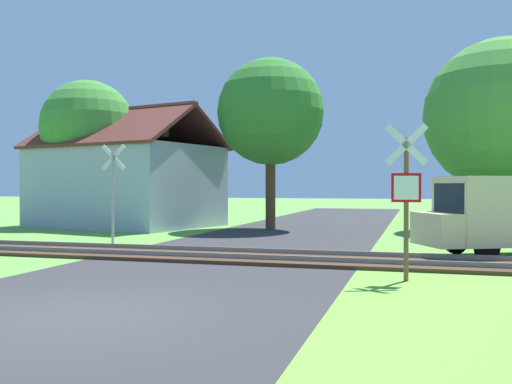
# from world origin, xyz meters

# --- Properties ---
(ground_plane) EXTENTS (160.00, 160.00, 0.00)m
(ground_plane) POSITION_xyz_m (0.00, 0.00, 0.00)
(ground_plane) COLOR #5B933D
(road_asphalt) EXTENTS (7.20, 80.00, 0.01)m
(road_asphalt) POSITION_xyz_m (0.00, 2.00, 0.00)
(road_asphalt) COLOR #2D2D30
(road_asphalt) RESTS_ON ground
(rail_track) EXTENTS (60.00, 2.60, 0.22)m
(rail_track) POSITION_xyz_m (0.00, 7.15, 0.06)
(rail_track) COLOR #422D1E
(rail_track) RESTS_ON ground
(stop_sign_near) EXTENTS (0.88, 0.14, 3.26)m
(stop_sign_near) POSITION_xyz_m (4.74, 4.58, 1.84)
(stop_sign_near) COLOR brown
(stop_sign_near) RESTS_ON ground
(crossing_sign_far) EXTENTS (0.88, 0.13, 3.37)m
(crossing_sign_far) POSITION_xyz_m (-4.85, 9.44, 1.94)
(crossing_sign_far) COLOR #9E9EA5
(crossing_sign_far) RESTS_ON ground
(house) EXTENTS (9.73, 8.20, 5.84)m
(house) POSITION_xyz_m (-8.82, 17.60, 2.09)
(house) COLOR #99A3B7
(house) RESTS_ON ground
(tree_left) EXTENTS (4.58, 4.58, 7.14)m
(tree_left) POSITION_xyz_m (-10.59, 17.04, 4.84)
(tree_left) COLOR #513823
(tree_left) RESTS_ON ground
(tree_center) EXTENTS (4.86, 4.86, 7.78)m
(tree_center) POSITION_xyz_m (-1.48, 17.55, 5.32)
(tree_center) COLOR #513823
(tree_center) RESTS_ON ground
(tree_right) EXTENTS (6.71, 6.71, 8.40)m
(tree_right) POSITION_xyz_m (8.53, 19.25, 5.04)
(tree_right) COLOR #513823
(tree_right) RESTS_ON ground
(mail_truck) EXTENTS (5.21, 3.84, 2.24)m
(mail_truck) POSITION_xyz_m (7.51, 9.75, 1.24)
(mail_truck) COLOR beige
(mail_truck) RESTS_ON ground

